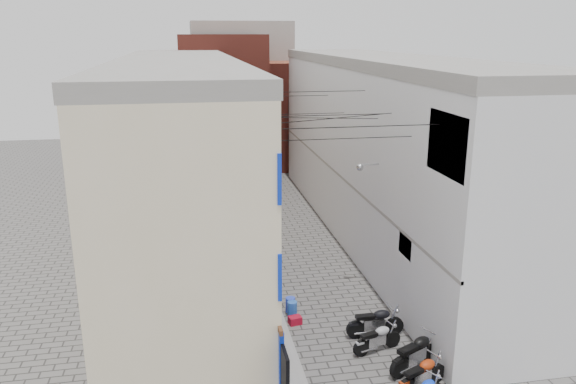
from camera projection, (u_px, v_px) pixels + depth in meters
plinth at (246, 241)px, 27.81m from camera, size 0.90×26.00×0.25m
building_left at (182, 157)px, 26.07m from camera, size 5.10×27.00×9.00m
building_right at (386, 149)px, 27.85m from camera, size 5.94×26.00×9.00m
building_far_brick_left at (223, 106)px, 40.70m from camera, size 6.00×6.00×10.00m
building_far_brick_right at (286, 114)px, 43.73m from camera, size 5.00×6.00×8.00m
building_far_concrete at (242, 90)px, 46.59m from camera, size 8.00×5.00×11.00m
far_shopfront at (256, 164)px, 39.43m from camera, size 2.00×0.30×2.40m
overhead_wires at (312, 113)px, 21.20m from camera, size 5.80×13.02×1.32m
motorcycle_d at (422, 373)px, 16.22m from camera, size 1.99×1.33×1.11m
motorcycle_e at (416, 351)px, 17.22m from camera, size 2.25×1.58×1.26m
motorcycle_f at (377, 337)px, 18.22m from camera, size 1.87×1.02×1.03m
motorcycle_g at (375, 321)px, 19.13m from camera, size 2.04×0.66×1.18m
person_a at (278, 346)px, 16.68m from camera, size 0.51×0.67×1.65m
person_b at (263, 293)px, 20.06m from camera, size 0.84×0.97×1.70m
water_jug_near at (292, 309)px, 20.61m from camera, size 0.39×0.39×0.57m
water_jug_far at (290, 305)px, 20.90m from camera, size 0.40×0.40×0.57m
red_crate at (295, 320)px, 20.07m from camera, size 0.50×0.41×0.28m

